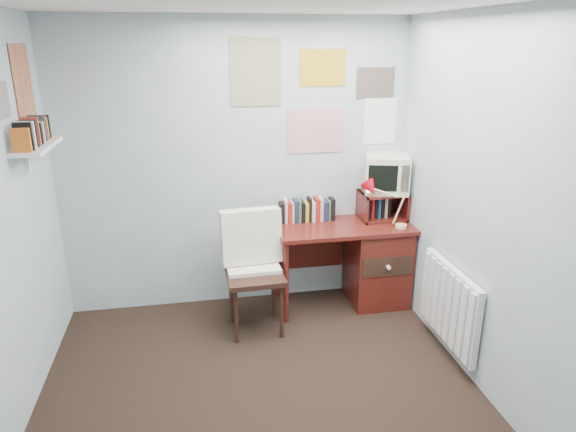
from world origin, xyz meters
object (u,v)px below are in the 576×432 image
(desk_chair, at_px, (255,276))
(crt_tv, at_px, (387,172))
(radiator, at_px, (449,305))
(desk, at_px, (371,260))
(desk_lamp, at_px, (402,208))
(wall_shelf, at_px, (37,146))
(tv_riser, at_px, (382,205))

(desk_chair, bearing_deg, crt_tv, 17.43)
(crt_tv, height_order, radiator, crt_tv)
(desk, distance_m, desk_lamp, 0.59)
(crt_tv, height_order, wall_shelf, wall_shelf)
(desk_lamp, bearing_deg, radiator, -84.97)
(wall_shelf, bearing_deg, radiator, -10.89)
(desk, height_order, desk_chair, desk_chair)
(desk_chair, height_order, desk_lamp, desk_lamp)
(radiator, xyz_separation_m, wall_shelf, (-2.86, 0.55, 1.20))
(tv_riser, relative_size, radiator, 0.50)
(desk_chair, relative_size, crt_tv, 2.56)
(tv_riser, xyz_separation_m, radiator, (0.17, -1.04, -0.47))
(tv_riser, bearing_deg, desk_chair, -161.20)
(desk_lamp, xyz_separation_m, tv_riser, (-0.08, 0.26, -0.06))
(crt_tv, bearing_deg, wall_shelf, -152.63)
(radiator, bearing_deg, tv_riser, 99.28)
(radiator, bearing_deg, desk_lamp, 96.54)
(desk, bearing_deg, wall_shelf, -171.60)
(tv_riser, relative_size, wall_shelf, 0.65)
(desk_chair, distance_m, tv_riser, 1.35)
(tv_riser, bearing_deg, radiator, -80.72)
(tv_riser, bearing_deg, crt_tv, 33.71)
(crt_tv, relative_size, radiator, 0.47)
(desk_chair, relative_size, tv_riser, 2.42)
(desk, bearing_deg, crt_tv, 41.28)
(desk, distance_m, tv_riser, 0.51)
(desk_chair, height_order, radiator, desk_chair)
(radiator, relative_size, wall_shelf, 1.29)
(desk, bearing_deg, radiator, -72.76)
(desk, relative_size, desk_chair, 1.24)
(desk, height_order, radiator, desk)
(desk, xyz_separation_m, wall_shelf, (-2.57, -0.38, 1.21))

